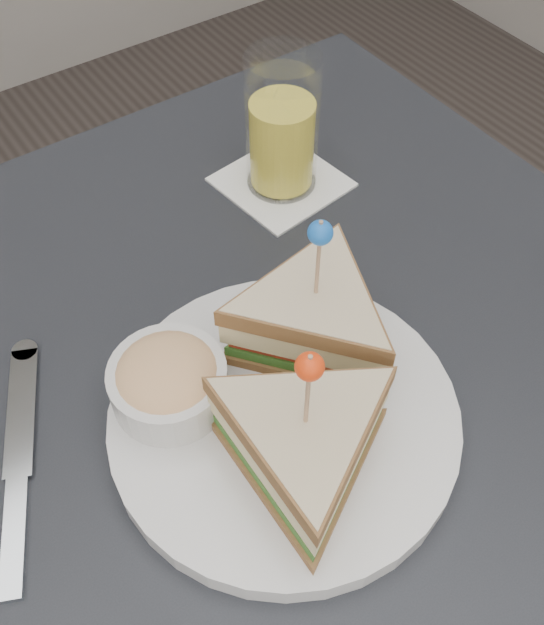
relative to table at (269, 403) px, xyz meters
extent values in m
plane|color=#3F3833|center=(0.00, 0.00, -0.67)|extent=(3.50, 3.50, 0.00)
cube|color=black|center=(0.00, 0.00, 0.06)|extent=(0.80, 0.80, 0.03)
cylinder|color=black|center=(0.35, 0.35, -0.31)|extent=(0.04, 0.04, 0.72)
cylinder|color=silver|center=(-0.03, -0.06, 0.08)|extent=(0.29, 0.29, 0.02)
cylinder|color=silver|center=(-0.03, -0.06, 0.10)|extent=(0.29, 0.29, 0.01)
cylinder|color=tan|center=(-0.05, -0.11, 0.20)|extent=(0.00, 0.00, 0.09)
sphere|color=red|center=(-0.05, -0.11, 0.23)|extent=(0.02, 0.02, 0.02)
cylinder|color=tan|center=(0.03, -0.02, 0.20)|extent=(0.00, 0.00, 0.09)
sphere|color=#1757AF|center=(0.03, -0.02, 0.23)|extent=(0.02, 0.02, 0.02)
cylinder|color=silver|center=(-0.10, 0.00, 0.11)|extent=(0.10, 0.10, 0.04)
ellipsoid|color=#E0B772|center=(-0.10, 0.00, 0.13)|extent=(0.09, 0.09, 0.04)
cube|color=silver|center=(-0.25, -0.02, 0.08)|extent=(0.06, 0.10, 0.01)
cube|color=silver|center=(-0.20, 0.07, 0.08)|extent=(0.07, 0.12, 0.00)
cylinder|color=silver|center=(-0.18, 0.13, 0.08)|extent=(0.03, 0.03, 0.00)
cube|color=white|center=(0.15, 0.19, 0.08)|extent=(0.14, 0.14, 0.00)
cylinder|color=yellow|center=(0.15, 0.19, 0.13)|extent=(0.08, 0.08, 0.10)
cylinder|color=white|center=(0.15, 0.19, 0.15)|extent=(0.09, 0.09, 0.15)
cube|color=white|center=(0.16, 0.20, 0.17)|extent=(0.03, 0.03, 0.02)
cube|color=white|center=(0.14, 0.18, 0.17)|extent=(0.02, 0.02, 0.02)
camera|label=1|loc=(-0.20, -0.30, 0.59)|focal=40.00mm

